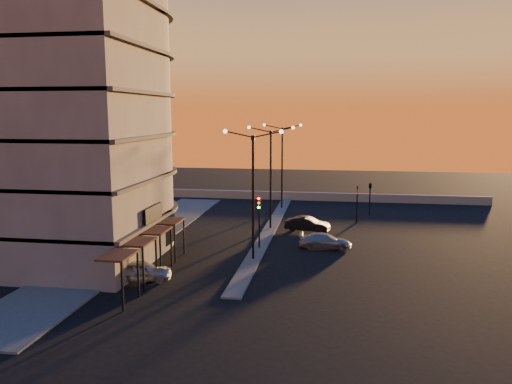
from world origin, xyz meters
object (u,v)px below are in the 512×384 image
Objects in this scene: streetlamp_mid at (271,169)px; traffic_light_main at (259,213)px; car_sedan at (307,224)px; car_hatchback at (142,271)px; car_wagon at (325,241)px.

streetlamp_mid is 7.62m from traffic_light_main.
car_sedan is (3.43, -0.37, -4.93)m from streetlamp_mid.
traffic_light_main reaches higher than car_hatchback.
streetlamp_mid reaches higher than car_wagon.
traffic_light_main is 1.06× the size of car_sedan.
car_hatchback is 14.97m from car_wagon.
car_wagon is (11.47, 9.63, -0.06)m from car_hatchback.
traffic_light_main reaches higher than car_sedan.
car_sedan reaches higher than car_hatchback.
streetlamp_mid is 2.24× the size of traffic_light_main.
car_wagon is at bearing 12.75° from traffic_light_main.
streetlamp_mid is at bearing 90.00° from traffic_light_main.
traffic_light_main is at bearing -47.96° from car_hatchback.
car_sedan is 5.85m from car_wagon.
traffic_light_main is at bearing -90.00° from streetlamp_mid.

